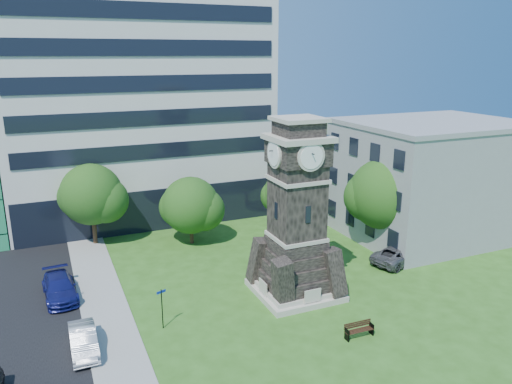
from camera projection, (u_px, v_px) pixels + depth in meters
name	position (u px, v px, depth m)	size (l,w,h in m)	color
ground	(268.00, 314.00, 31.91)	(160.00, 160.00, 0.00)	#2C5819
sidewalk	(105.00, 308.00, 32.68)	(3.00, 70.00, 0.06)	gray
clock_tower	(296.00, 221.00, 33.41)	(5.40, 5.40, 12.22)	beige
office_tall	(131.00, 73.00, 49.72)	(26.20, 15.11, 28.60)	silver
office_low	(431.00, 178.00, 45.25)	(15.20, 12.20, 10.40)	gray
car_street_mid	(83.00, 341.00, 27.79)	(1.41, 4.05, 1.33)	#B9BDC2
car_street_north	(60.00, 288.00, 33.93)	(2.04, 5.02, 1.46)	navy
car_east_lot	(399.00, 254.00, 39.63)	(2.35, 5.10, 1.42)	#525358
park_bench	(359.00, 329.00, 29.27)	(1.82, 0.48, 0.94)	black
street_sign	(162.00, 304.00, 29.89)	(0.62, 0.06, 2.57)	black
tree_nw	(92.00, 196.00, 42.69)	(5.81, 5.28, 7.14)	#332114
tree_nc	(191.00, 207.00, 43.10)	(5.45, 4.95, 5.96)	#332114
tree_ne	(287.00, 196.00, 46.10)	(4.77, 4.34, 5.75)	#332114
tree_east	(385.00, 196.00, 41.20)	(6.55, 5.95, 7.92)	#332114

